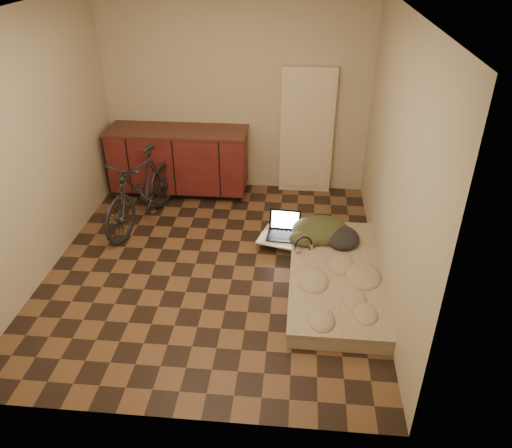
# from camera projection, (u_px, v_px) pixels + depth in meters

# --- Properties ---
(room_shell) EXTENTS (3.50, 4.00, 2.60)m
(room_shell) POSITION_uv_depth(u_px,v_px,m) (209.00, 154.00, 4.80)
(room_shell) COLOR brown
(room_shell) RESTS_ON ground
(cabinets) EXTENTS (1.84, 0.62, 0.91)m
(cabinets) POSITION_uv_depth(u_px,v_px,m) (179.00, 161.00, 6.74)
(cabinets) COLOR black
(cabinets) RESTS_ON ground
(appliance_panel) EXTENTS (0.70, 0.10, 1.70)m
(appliance_panel) POSITION_uv_depth(u_px,v_px,m) (307.00, 132.00, 6.62)
(appliance_panel) COLOR #F3E0C0
(appliance_panel) RESTS_ON ground
(bicycle) EXTENTS (0.87, 1.66, 1.03)m
(bicycle) POSITION_uv_depth(u_px,v_px,m) (141.00, 186.00, 5.98)
(bicycle) COLOR black
(bicycle) RESTS_ON ground
(futon) EXTENTS (0.96, 1.98, 0.17)m
(futon) POSITION_uv_depth(u_px,v_px,m) (336.00, 277.00, 5.13)
(futon) COLOR #C0B099
(futon) RESTS_ON ground
(clothing_pile) EXTENTS (0.69, 0.57, 0.27)m
(clothing_pile) POSITION_uv_depth(u_px,v_px,m) (326.00, 226.00, 5.58)
(clothing_pile) COLOR #3C3F25
(clothing_pile) RESTS_ON futon
(headphones) EXTENTS (0.28, 0.27, 0.15)m
(headphones) POSITION_uv_depth(u_px,v_px,m) (304.00, 245.00, 5.37)
(headphones) COLOR black
(headphones) RESTS_ON futon
(lap_desk) EXTENTS (0.77, 0.60, 0.11)m
(lap_desk) POSITION_uv_depth(u_px,v_px,m) (290.00, 239.00, 5.73)
(lap_desk) COLOR brown
(lap_desk) RESTS_ON ground
(laptop) EXTENTS (0.39, 0.35, 0.25)m
(laptop) POSITION_uv_depth(u_px,v_px,m) (284.00, 231.00, 5.76)
(laptop) COLOR black
(laptop) RESTS_ON lap_desk
(mouse) EXTENTS (0.12, 0.13, 0.04)m
(mouse) POSITION_uv_depth(u_px,v_px,m) (307.00, 242.00, 5.61)
(mouse) COLOR white
(mouse) RESTS_ON lap_desk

